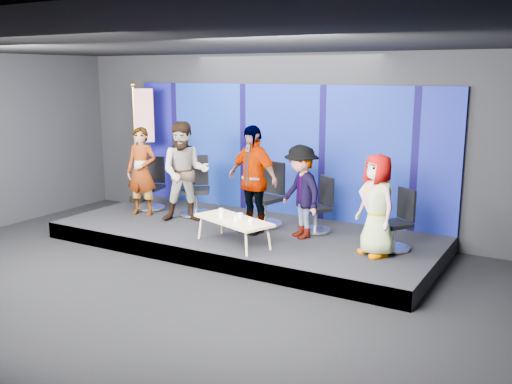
# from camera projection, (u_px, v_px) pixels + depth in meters

# --- Properties ---
(ground) EXTENTS (10.00, 10.00, 0.00)m
(ground) POSITION_uv_depth(u_px,v_px,m) (157.00, 288.00, 8.44)
(ground) COLOR black
(ground) RESTS_ON ground
(room_walls) EXTENTS (10.02, 8.02, 3.51)m
(room_walls) POSITION_uv_depth(u_px,v_px,m) (151.00, 124.00, 7.94)
(room_walls) COLOR black
(room_walls) RESTS_ON ground
(riser) EXTENTS (7.00, 3.00, 0.30)m
(riser) POSITION_uv_depth(u_px,v_px,m) (245.00, 237.00, 10.52)
(riser) COLOR black
(riser) RESTS_ON ground
(backdrop) EXTENTS (7.00, 0.08, 2.60)m
(backdrop) POSITION_uv_depth(u_px,v_px,m) (282.00, 150.00, 11.45)
(backdrop) COLOR #0F0758
(backdrop) RESTS_ON riser
(chair_a) EXTENTS (0.73, 0.73, 1.09)m
(chair_a) POSITION_uv_depth(u_px,v_px,m) (151.00, 192.00, 11.98)
(chair_a) COLOR silver
(chair_a) RESTS_ON riser
(panelist_a) EXTENTS (0.72, 0.55, 1.77)m
(panelist_a) POSITION_uv_depth(u_px,v_px,m) (142.00, 171.00, 11.39)
(panelist_a) COLOR black
(panelist_a) RESTS_ON riser
(chair_b) EXTENTS (0.92, 0.92, 1.19)m
(chair_b) POSITION_uv_depth(u_px,v_px,m) (196.00, 196.00, 11.47)
(chair_b) COLOR silver
(chair_b) RESTS_ON riser
(panelist_b) EXTENTS (1.18, 1.11, 1.93)m
(panelist_b) POSITION_uv_depth(u_px,v_px,m) (185.00, 172.00, 10.88)
(panelist_b) COLOR black
(panelist_b) RESTS_ON riser
(chair_c) EXTENTS (0.81, 0.81, 1.19)m
(chair_c) POSITION_uv_depth(u_px,v_px,m) (267.00, 205.00, 10.68)
(chair_c) COLOR silver
(chair_c) RESTS_ON riser
(panelist_c) EXTENTS (1.21, 0.71, 1.93)m
(panelist_c) POSITION_uv_depth(u_px,v_px,m) (252.00, 179.00, 10.14)
(panelist_c) COLOR black
(panelist_c) RESTS_ON riser
(chair_d) EXTENTS (0.78, 0.78, 1.00)m
(chair_d) POSITION_uv_depth(u_px,v_px,m) (318.00, 214.00, 10.26)
(chair_d) COLOR silver
(chair_d) RESTS_ON riser
(panelist_d) EXTENTS (1.21, 1.09, 1.62)m
(panelist_d) POSITION_uv_depth(u_px,v_px,m) (301.00, 192.00, 9.81)
(panelist_d) COLOR black
(panelist_d) RESTS_ON riser
(chair_e) EXTENTS (0.78, 0.78, 1.00)m
(chair_e) POSITION_uv_depth(u_px,v_px,m) (397.00, 230.00, 9.23)
(chair_e) COLOR silver
(chair_e) RESTS_ON riser
(panelist_e) EXTENTS (0.94, 0.87, 1.61)m
(panelist_e) POSITION_uv_depth(u_px,v_px,m) (377.00, 205.00, 8.84)
(panelist_e) COLOR black
(panelist_e) RESTS_ON riser
(coffee_table) EXTENTS (1.55, 1.05, 0.44)m
(coffee_table) POSITION_uv_depth(u_px,v_px,m) (233.00, 221.00, 9.49)
(coffee_table) COLOR #A47F5F
(coffee_table) RESTS_ON riser
(mug_a) EXTENTS (0.07, 0.07, 0.09)m
(mug_a) POSITION_uv_depth(u_px,v_px,m) (221.00, 211.00, 9.85)
(mug_a) COLOR white
(mug_a) RESTS_ON coffee_table
(mug_b) EXTENTS (0.09, 0.09, 0.11)m
(mug_b) POSITION_uv_depth(u_px,v_px,m) (221.00, 214.00, 9.55)
(mug_b) COLOR white
(mug_b) RESTS_ON coffee_table
(mug_c) EXTENTS (0.09, 0.09, 0.11)m
(mug_c) POSITION_uv_depth(u_px,v_px,m) (240.00, 216.00, 9.44)
(mug_c) COLOR white
(mug_c) RESTS_ON coffee_table
(mug_d) EXTENTS (0.07, 0.07, 0.09)m
(mug_d) POSITION_uv_depth(u_px,v_px,m) (236.00, 219.00, 9.29)
(mug_d) COLOR white
(mug_d) RESTS_ON coffee_table
(mug_e) EXTENTS (0.08, 0.08, 0.09)m
(mug_e) POSITION_uv_depth(u_px,v_px,m) (251.00, 221.00, 9.17)
(mug_e) COLOR white
(mug_e) RESTS_ON coffee_table
(flag_stand) EXTENTS (0.56, 0.41, 2.63)m
(flag_stand) POSITION_uv_depth(u_px,v_px,m) (141.00, 139.00, 12.43)
(flag_stand) COLOR black
(flag_stand) RESTS_ON riser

